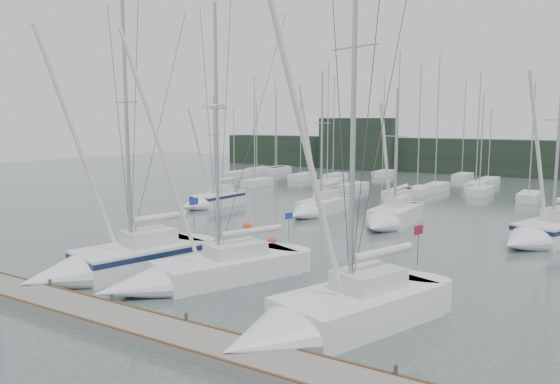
# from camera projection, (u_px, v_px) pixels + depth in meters

# --- Properties ---
(ground) EXTENTS (160.00, 160.00, 0.00)m
(ground) POSITION_uv_depth(u_px,v_px,m) (214.00, 293.00, 24.45)
(ground) COLOR #44534F
(ground) RESTS_ON ground
(dock) EXTENTS (24.00, 2.00, 0.40)m
(dock) POSITION_uv_depth(u_px,v_px,m) (128.00, 323.00, 20.23)
(dock) COLOR #61615D
(dock) RESTS_ON ground
(far_treeline) EXTENTS (90.00, 4.00, 5.00)m
(far_treeline) POSITION_uv_depth(u_px,v_px,m) (495.00, 157.00, 76.15)
(far_treeline) COLOR black
(far_treeline) RESTS_ON ground
(far_building_left) EXTENTS (12.00, 3.00, 8.00)m
(far_building_left) POSITION_uv_depth(u_px,v_px,m) (357.00, 144.00, 84.83)
(far_building_left) COLOR black
(far_building_left) RESTS_ON ground
(mast_forest) EXTENTS (59.96, 24.93, 14.85)m
(mast_forest) POSITION_uv_depth(u_px,v_px,m) (443.00, 183.00, 62.97)
(mast_forest) COLOR silver
(mast_forest) RESTS_ON ground
(sailboat_near_left) EXTENTS (5.36, 9.65, 14.50)m
(sailboat_near_left) POSITION_uv_depth(u_px,v_px,m) (108.00, 264.00, 26.84)
(sailboat_near_left) COLOR silver
(sailboat_near_left) RESTS_ON ground
(sailboat_near_center) EXTENTS (6.55, 10.36, 14.04)m
(sailboat_near_center) POSITION_uv_depth(u_px,v_px,m) (186.00, 276.00, 25.32)
(sailboat_near_center) COLOR silver
(sailboat_near_center) RESTS_ON ground
(sailboat_near_right) EXTENTS (6.13, 9.91, 17.35)m
(sailboat_near_right) POSITION_uv_depth(u_px,v_px,m) (320.00, 319.00, 19.53)
(sailboat_near_right) COLOR silver
(sailboat_near_right) RESTS_ON ground
(sailboat_mid_a) EXTENTS (2.75, 7.12, 10.58)m
(sailboat_mid_a) POSITION_uv_depth(u_px,v_px,m) (209.00, 201.00, 48.31)
(sailboat_mid_a) COLOR silver
(sailboat_mid_a) RESTS_ON ground
(sailboat_mid_b) EXTENTS (2.48, 7.77, 12.41)m
(sailboat_mid_b) POSITION_uv_depth(u_px,v_px,m) (315.00, 208.00, 44.34)
(sailboat_mid_b) COLOR silver
(sailboat_mid_b) RESTS_ON ground
(sailboat_mid_c) EXTENTS (2.82, 8.07, 10.82)m
(sailboat_mid_c) POSITION_uv_depth(u_px,v_px,m) (389.00, 219.00, 39.53)
(sailboat_mid_c) COLOR silver
(sailboat_mid_c) RESTS_ON ground
(sailboat_mid_d) EXTENTS (5.75, 9.39, 12.89)m
(sailboat_mid_d) POSITION_uv_depth(u_px,v_px,m) (543.00, 234.00, 33.97)
(sailboat_mid_d) COLOR silver
(sailboat_mid_d) RESTS_ON ground
(buoy_a) EXTENTS (0.55, 0.55, 0.55)m
(buoy_a) POSITION_uv_depth(u_px,v_px,m) (272.00, 241.00, 34.89)
(buoy_a) COLOR #D94213
(buoy_a) RESTS_ON ground
(buoy_c) EXTENTS (0.64, 0.64, 0.64)m
(buoy_c) POSITION_uv_depth(u_px,v_px,m) (247.00, 226.00, 39.68)
(buoy_c) COLOR #D94213
(buoy_c) RESTS_ON ground
(seagull) EXTENTS (1.05, 0.47, 0.21)m
(seagull) POSITION_uv_depth(u_px,v_px,m) (214.00, 106.00, 23.48)
(seagull) COLOR silver
(seagull) RESTS_ON ground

